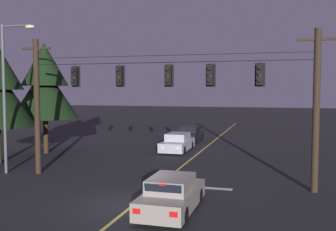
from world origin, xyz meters
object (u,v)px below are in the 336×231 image
traffic_light_right_inner (210,75)px  car_oncoming_trailing (190,134)px  traffic_light_leftmost (75,76)px  street_lamp_corner (8,85)px  traffic_light_left_inner (119,76)px  traffic_light_centre (168,76)px  traffic_light_rightmost (260,75)px  car_waiting_near_lane (172,195)px  car_oncoming_lead (177,143)px  tree_verge_near (45,84)px

traffic_light_right_inner → car_oncoming_trailing: size_ratio=0.28×
traffic_light_leftmost → street_lamp_corner: 3.91m
traffic_light_left_inner → traffic_light_right_inner: bearing=0.0°
traffic_light_right_inner → car_oncoming_trailing: bearing=106.0°
traffic_light_centre → traffic_light_right_inner: bearing=0.0°
traffic_light_rightmost → car_waiting_near_lane: bearing=-123.8°
traffic_light_rightmost → car_oncoming_lead: bearing=123.7°
traffic_light_left_inner → street_lamp_corner: 6.47m
street_lamp_corner → tree_verge_near: 6.99m
traffic_light_left_inner → tree_verge_near: size_ratio=0.15×
car_waiting_near_lane → street_lamp_corner: bearing=158.4°
traffic_light_centre → traffic_light_rightmost: 4.46m
traffic_light_right_inner → car_waiting_near_lane: (-0.69, -4.53, -4.75)m
street_lamp_corner → traffic_light_centre: bearing=2.4°
car_oncoming_lead → traffic_light_rightmost: bearing=-56.3°
traffic_light_right_inner → street_lamp_corner: size_ratio=0.15×
car_waiting_near_lane → street_lamp_corner: size_ratio=0.52×
traffic_light_left_inner → car_oncoming_trailing: bearing=88.9°
traffic_light_rightmost → car_oncoming_trailing: bearing=113.7°
street_lamp_corner → tree_verge_near: (-2.08, 6.67, 0.11)m
traffic_light_leftmost → car_oncoming_lead: traffic_light_leftmost is taller
car_oncoming_lead → tree_verge_near: tree_verge_near is taller
car_waiting_near_lane → traffic_light_rightmost: bearing=56.2°
traffic_light_right_inner → street_lamp_corner: (-11.18, -0.39, -0.44)m
traffic_light_rightmost → car_waiting_near_lane: 7.23m
car_waiting_near_lane → car_oncoming_lead: same height
traffic_light_left_inner → tree_verge_near: (-8.52, 6.28, -0.33)m
car_oncoming_trailing → traffic_light_rightmost: bearing=-66.3°
traffic_light_rightmost → car_oncoming_trailing: size_ratio=0.28×
street_lamp_corner → tree_verge_near: size_ratio=1.02×
traffic_light_centre → traffic_light_left_inner: bearing=180.0°
traffic_light_centre → car_oncoming_lead: 10.98m
traffic_light_leftmost → tree_verge_near: size_ratio=0.15×
traffic_light_rightmost → street_lamp_corner: 13.53m
traffic_light_left_inner → traffic_light_centre: size_ratio=1.00×
traffic_light_left_inner → car_waiting_near_lane: (4.04, -4.53, -4.75)m
traffic_light_rightmost → tree_verge_near: size_ratio=0.15×
traffic_light_rightmost → car_oncoming_lead: 12.58m
traffic_light_leftmost → car_waiting_near_lane: traffic_light_leftmost is taller
traffic_light_left_inner → traffic_light_right_inner: size_ratio=1.00×
traffic_light_left_inner → traffic_light_rightmost: (7.08, 0.00, 0.00)m
car_oncoming_lead → car_oncoming_trailing: (-0.31, 5.74, 0.00)m
traffic_light_rightmost → tree_verge_near: (-15.60, 6.28, -0.33)m
traffic_light_right_inner → car_waiting_near_lane: traffic_light_right_inner is taller
traffic_light_centre → car_waiting_near_lane: bearing=-72.6°
car_oncoming_lead → tree_verge_near: size_ratio=0.55×
traffic_light_centre → car_waiting_near_lane: (1.42, -4.53, -4.75)m
car_waiting_near_lane → tree_verge_near: 17.16m
traffic_light_left_inner → car_waiting_near_lane: size_ratio=0.28×
traffic_light_leftmost → traffic_light_left_inner: same height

